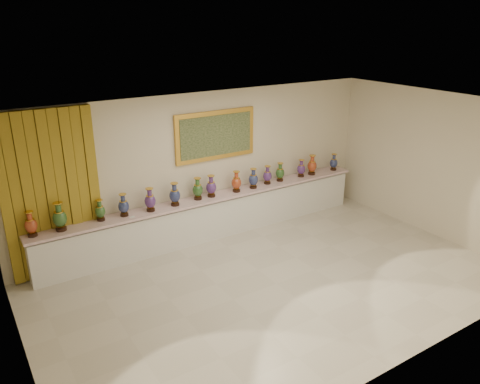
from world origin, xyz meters
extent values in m
plane|color=beige|center=(0.00, 0.00, 0.00)|extent=(8.00, 8.00, 0.00)
plane|color=beige|center=(0.00, 2.50, 1.50)|extent=(8.00, 0.00, 8.00)
plane|color=beige|center=(-4.00, 0.00, 1.50)|extent=(0.00, 5.00, 5.00)
plane|color=beige|center=(4.00, 0.00, 1.50)|extent=(0.00, 5.00, 5.00)
plane|color=white|center=(0.00, 0.00, 3.00)|extent=(8.00, 8.00, 0.00)
cube|color=#AD8E25|center=(-3.03, 2.44, 1.50)|extent=(1.64, 0.14, 2.95)
cube|color=gold|center=(0.23, 2.46, 2.11)|extent=(1.80, 0.06, 1.00)
cube|color=#1F351A|center=(0.23, 2.42, 2.11)|extent=(1.62, 0.02, 0.82)
cube|color=white|center=(0.00, 2.27, 0.41)|extent=(7.20, 0.42, 0.81)
cube|color=silver|center=(0.00, 2.25, 0.88)|extent=(7.28, 0.48, 0.05)
cylinder|color=black|center=(-3.45, 2.27, 0.92)|extent=(0.16, 0.16, 0.04)
cone|color=gold|center=(-3.45, 2.27, 0.97)|extent=(0.14, 0.14, 0.03)
ellipsoid|color=maroon|center=(-3.45, 2.27, 1.09)|extent=(0.25, 0.25, 0.26)
cylinder|color=gold|center=(-3.45, 2.27, 1.20)|extent=(0.14, 0.14, 0.01)
cylinder|color=maroon|center=(-3.45, 2.27, 1.26)|extent=(0.08, 0.08, 0.09)
cone|color=maroon|center=(-3.45, 2.27, 1.32)|extent=(0.14, 0.14, 0.03)
cylinder|color=gold|center=(-3.45, 2.27, 1.34)|extent=(0.15, 0.15, 0.01)
cylinder|color=black|center=(-2.99, 2.24, 0.93)|extent=(0.18, 0.18, 0.05)
cone|color=gold|center=(-2.99, 2.24, 0.98)|extent=(0.16, 0.16, 0.03)
ellipsoid|color=black|center=(-2.99, 2.24, 1.12)|extent=(0.25, 0.25, 0.30)
cylinder|color=gold|center=(-2.99, 2.24, 1.25)|extent=(0.16, 0.16, 0.01)
cylinder|color=black|center=(-2.99, 2.24, 1.32)|extent=(0.10, 0.10, 0.11)
cone|color=black|center=(-2.99, 2.24, 1.39)|extent=(0.16, 0.16, 0.04)
cylinder|color=gold|center=(-2.99, 2.24, 1.41)|extent=(0.17, 0.17, 0.01)
cylinder|color=black|center=(-2.28, 2.29, 0.92)|extent=(0.14, 0.14, 0.04)
cone|color=gold|center=(-2.28, 2.29, 0.96)|extent=(0.12, 0.12, 0.03)
ellipsoid|color=black|center=(-2.28, 2.29, 1.07)|extent=(0.21, 0.21, 0.23)
cylinder|color=gold|center=(-2.28, 2.29, 1.17)|extent=(0.13, 0.13, 0.01)
cylinder|color=black|center=(-2.28, 2.29, 1.22)|extent=(0.07, 0.07, 0.08)
cone|color=black|center=(-2.28, 2.29, 1.28)|extent=(0.13, 0.13, 0.03)
cylinder|color=gold|center=(-2.28, 2.29, 1.30)|extent=(0.13, 0.13, 0.01)
cylinder|color=black|center=(-1.85, 2.26, 0.92)|extent=(0.15, 0.15, 0.04)
cone|color=gold|center=(-1.85, 2.26, 0.97)|extent=(0.13, 0.13, 0.03)
ellipsoid|color=#101344|center=(-1.85, 2.26, 1.09)|extent=(0.26, 0.26, 0.25)
cylinder|color=gold|center=(-1.85, 2.26, 1.19)|extent=(0.14, 0.14, 0.01)
cylinder|color=#101344|center=(-1.85, 2.26, 1.25)|extent=(0.08, 0.08, 0.09)
cone|color=#101344|center=(-1.85, 2.26, 1.31)|extent=(0.14, 0.14, 0.03)
cylinder|color=gold|center=(-1.85, 2.26, 1.33)|extent=(0.14, 0.14, 0.01)
cylinder|color=black|center=(-1.35, 2.22, 0.92)|extent=(0.16, 0.16, 0.05)
cone|color=gold|center=(-1.35, 2.22, 0.97)|extent=(0.14, 0.14, 0.03)
ellipsoid|color=#2A0F4F|center=(-1.35, 2.22, 1.10)|extent=(0.28, 0.28, 0.26)
cylinder|color=gold|center=(-1.35, 2.22, 1.21)|extent=(0.15, 0.15, 0.01)
cylinder|color=#2A0F4F|center=(-1.35, 2.22, 1.27)|extent=(0.08, 0.08, 0.10)
cone|color=#2A0F4F|center=(-1.35, 2.22, 1.33)|extent=(0.15, 0.15, 0.04)
cylinder|color=gold|center=(-1.35, 2.22, 1.35)|extent=(0.15, 0.15, 0.01)
cylinder|color=black|center=(-0.84, 2.22, 0.92)|extent=(0.16, 0.16, 0.05)
cone|color=gold|center=(-0.84, 2.22, 0.97)|extent=(0.14, 0.14, 0.03)
ellipsoid|color=#101344|center=(-0.84, 2.22, 1.10)|extent=(0.23, 0.23, 0.27)
cylinder|color=gold|center=(-0.84, 2.22, 1.21)|extent=(0.15, 0.15, 0.01)
cylinder|color=#101344|center=(-0.84, 2.22, 1.27)|extent=(0.09, 0.09, 0.10)
cone|color=#101344|center=(-0.84, 2.22, 1.34)|extent=(0.15, 0.15, 0.04)
cylinder|color=gold|center=(-0.84, 2.22, 1.36)|extent=(0.15, 0.15, 0.01)
cylinder|color=black|center=(-0.31, 2.27, 0.92)|extent=(0.16, 0.16, 0.05)
cone|color=gold|center=(-0.31, 2.27, 0.97)|extent=(0.14, 0.14, 0.03)
ellipsoid|color=black|center=(-0.31, 2.27, 1.10)|extent=(0.27, 0.27, 0.26)
cylinder|color=gold|center=(-0.31, 2.27, 1.21)|extent=(0.14, 0.14, 0.01)
cylinder|color=black|center=(-0.31, 2.27, 1.27)|extent=(0.08, 0.08, 0.10)
cone|color=black|center=(-0.31, 2.27, 1.33)|extent=(0.14, 0.14, 0.04)
cylinder|color=gold|center=(-0.31, 2.27, 1.35)|extent=(0.15, 0.15, 0.01)
cylinder|color=black|center=(-0.01, 2.26, 0.92)|extent=(0.16, 0.16, 0.05)
cone|color=gold|center=(-0.01, 2.26, 0.97)|extent=(0.14, 0.14, 0.03)
ellipsoid|color=#2A0F4F|center=(-0.01, 2.26, 1.10)|extent=(0.21, 0.21, 0.26)
cylinder|color=gold|center=(-0.01, 2.26, 1.21)|extent=(0.14, 0.14, 0.01)
cylinder|color=#2A0F4F|center=(-0.01, 2.26, 1.27)|extent=(0.08, 0.08, 0.10)
cone|color=#2A0F4F|center=(-0.01, 2.26, 1.33)|extent=(0.14, 0.14, 0.04)
cylinder|color=gold|center=(-0.01, 2.26, 1.35)|extent=(0.15, 0.15, 0.01)
cylinder|color=black|center=(0.58, 2.22, 0.92)|extent=(0.16, 0.16, 0.04)
cone|color=gold|center=(0.58, 2.22, 0.97)|extent=(0.14, 0.14, 0.03)
ellipsoid|color=maroon|center=(0.58, 2.22, 1.10)|extent=(0.26, 0.26, 0.26)
cylinder|color=gold|center=(0.58, 2.22, 1.21)|extent=(0.14, 0.14, 0.01)
cylinder|color=maroon|center=(0.58, 2.22, 1.26)|extent=(0.08, 0.08, 0.09)
cone|color=maroon|center=(0.58, 2.22, 1.33)|extent=(0.14, 0.14, 0.03)
cylinder|color=gold|center=(0.58, 2.22, 1.34)|extent=(0.15, 0.15, 0.01)
cylinder|color=black|center=(1.00, 2.21, 0.92)|extent=(0.15, 0.15, 0.04)
cone|color=gold|center=(1.00, 2.21, 0.97)|extent=(0.14, 0.14, 0.03)
ellipsoid|color=#101344|center=(1.00, 2.21, 1.09)|extent=(0.22, 0.22, 0.25)
cylinder|color=gold|center=(1.00, 2.21, 1.20)|extent=(0.14, 0.14, 0.01)
cylinder|color=#101344|center=(1.00, 2.21, 1.25)|extent=(0.08, 0.08, 0.09)
cone|color=#101344|center=(1.00, 2.21, 1.32)|extent=(0.14, 0.14, 0.03)
cylinder|color=gold|center=(1.00, 2.21, 1.33)|extent=(0.14, 0.14, 0.01)
cylinder|color=black|center=(1.42, 2.27, 0.92)|extent=(0.15, 0.15, 0.04)
cone|color=gold|center=(1.42, 2.27, 0.97)|extent=(0.13, 0.13, 0.03)
ellipsoid|color=#2A0F4F|center=(1.42, 2.27, 1.08)|extent=(0.22, 0.22, 0.24)
cylinder|color=gold|center=(1.42, 2.27, 1.18)|extent=(0.13, 0.13, 0.01)
cylinder|color=#2A0F4F|center=(1.42, 2.27, 1.23)|extent=(0.08, 0.08, 0.09)
cone|color=#2A0F4F|center=(1.42, 2.27, 1.29)|extent=(0.13, 0.13, 0.03)
cylinder|color=gold|center=(1.42, 2.27, 1.31)|extent=(0.13, 0.13, 0.01)
cylinder|color=black|center=(1.77, 2.28, 0.92)|extent=(0.15, 0.15, 0.04)
cone|color=gold|center=(1.77, 2.28, 0.97)|extent=(0.13, 0.13, 0.03)
ellipsoid|color=black|center=(1.77, 2.28, 1.08)|extent=(0.20, 0.20, 0.24)
cylinder|color=gold|center=(1.77, 2.28, 1.19)|extent=(0.13, 0.13, 0.01)
cylinder|color=black|center=(1.77, 2.28, 1.24)|extent=(0.08, 0.08, 0.09)
cone|color=black|center=(1.77, 2.28, 1.30)|extent=(0.13, 0.13, 0.03)
cylinder|color=gold|center=(1.77, 2.28, 1.32)|extent=(0.14, 0.14, 0.01)
cylinder|color=black|center=(2.36, 2.26, 0.92)|extent=(0.14, 0.14, 0.04)
cone|color=gold|center=(2.36, 2.26, 0.96)|extent=(0.12, 0.12, 0.03)
ellipsoid|color=#2A0F4F|center=(2.36, 2.26, 1.08)|extent=(0.22, 0.22, 0.23)
cylinder|color=gold|center=(2.36, 2.26, 1.17)|extent=(0.13, 0.13, 0.01)
cylinder|color=#2A0F4F|center=(2.36, 2.26, 1.23)|extent=(0.07, 0.07, 0.08)
cone|color=#2A0F4F|center=(2.36, 2.26, 1.28)|extent=(0.13, 0.13, 0.03)
cylinder|color=gold|center=(2.36, 2.26, 1.30)|extent=(0.13, 0.13, 0.01)
cylinder|color=black|center=(2.68, 2.24, 0.92)|extent=(0.16, 0.16, 0.05)
cone|color=gold|center=(2.68, 2.24, 0.97)|extent=(0.14, 0.14, 0.03)
ellipsoid|color=maroon|center=(2.68, 2.24, 1.10)|extent=(0.27, 0.27, 0.27)
cylinder|color=gold|center=(2.68, 2.24, 1.22)|extent=(0.15, 0.15, 0.01)
cylinder|color=maroon|center=(2.68, 2.24, 1.28)|extent=(0.09, 0.09, 0.10)
cone|color=maroon|center=(2.68, 2.24, 1.34)|extent=(0.15, 0.15, 0.04)
cylinder|color=gold|center=(2.68, 2.24, 1.36)|extent=(0.15, 0.15, 0.01)
cylinder|color=black|center=(3.34, 2.22, 0.92)|extent=(0.14, 0.14, 0.04)
cone|color=gold|center=(3.34, 2.22, 0.96)|extent=(0.12, 0.12, 0.03)
ellipsoid|color=#101344|center=(3.34, 2.22, 1.07)|extent=(0.21, 0.21, 0.23)
cylinder|color=gold|center=(3.34, 2.22, 1.17)|extent=(0.13, 0.13, 0.01)
cylinder|color=#101344|center=(3.34, 2.22, 1.22)|extent=(0.07, 0.07, 0.08)
cone|color=#101344|center=(3.34, 2.22, 1.28)|extent=(0.13, 0.13, 0.03)
cylinder|color=gold|center=(3.34, 2.22, 1.29)|extent=(0.13, 0.13, 0.01)
cube|color=white|center=(-1.76, 2.13, 0.90)|extent=(0.10, 0.06, 0.00)
camera|label=1|loc=(-4.35, -5.59, 4.35)|focal=35.00mm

